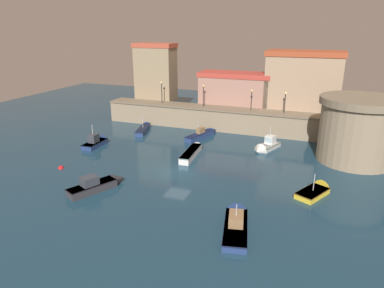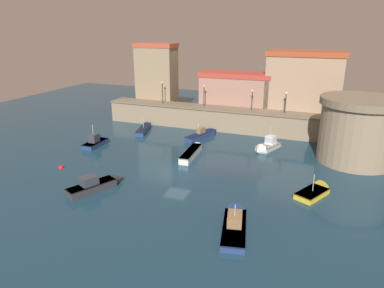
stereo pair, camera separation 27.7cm
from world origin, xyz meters
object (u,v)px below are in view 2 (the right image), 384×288
object	(u,v)px
moored_boat_1	(98,184)
moored_boat_5	(193,151)
moored_boat_2	(204,134)
moored_boat_4	(98,141)
quay_lamp_1	(204,92)
moored_boat_3	(266,147)
moored_boat_6	(317,191)
quay_lamp_0	(162,89)
quay_lamp_2	(252,96)
fortress_tower	(359,130)
quay_lamp_3	(286,99)
mooring_buoy_0	(61,168)
moored_boat_7	(145,128)
moored_boat_0	(235,220)

from	to	relation	value
moored_boat_1	moored_boat_5	xyz separation A→B (m)	(5.08, 12.36, -0.12)
moored_boat_2	moored_boat_4	size ratio (longest dim) A/B	1.39
quay_lamp_1	moored_boat_3	xyz separation A→B (m)	(10.87, -7.09, -5.13)
moored_boat_3	moored_boat_6	world-z (taller)	moored_boat_3
quay_lamp_0	moored_boat_1	world-z (taller)	quay_lamp_0
moored_boat_3	moored_boat_4	world-z (taller)	moored_boat_4
quay_lamp_2	fortress_tower	bearing A→B (deg)	-27.52
moored_boat_3	moored_boat_6	size ratio (longest dim) A/B	1.05
quay_lamp_3	mooring_buoy_0	distance (m)	30.78
moored_boat_6	moored_boat_4	bearing A→B (deg)	107.67
moored_boat_2	moored_boat_6	bearing A→B (deg)	-111.57
quay_lamp_3	moored_boat_3	size ratio (longest dim) A/B	0.60
mooring_buoy_0	moored_boat_1	bearing A→B (deg)	-22.90
moored_boat_5	moored_boat_7	world-z (taller)	moored_boat_7
fortress_tower	quay_lamp_3	size ratio (longest dim) A/B	3.07
quay_lamp_3	moored_boat_5	distance (m)	15.97
mooring_buoy_0	moored_boat_2	bearing A→B (deg)	56.40
moored_boat_0	quay_lamp_0	bearing A→B (deg)	23.89
quay_lamp_2	moored_boat_6	bearing A→B (deg)	-60.12
moored_boat_4	mooring_buoy_0	size ratio (longest dim) A/B	7.99
moored_boat_6	mooring_buoy_0	world-z (taller)	moored_boat_6
moored_boat_2	moored_boat_4	xyz separation A→B (m)	(-11.99, -8.31, 0.03)
quay_lamp_3	moored_boat_6	size ratio (longest dim) A/B	0.63
moored_boat_3	moored_boat_7	distance (m)	18.84
moored_boat_0	moored_boat_7	xyz separation A→B (m)	(-19.48, 21.07, -0.02)
moored_boat_5	quay_lamp_2	bearing A→B (deg)	-25.24
moored_boat_2	quay_lamp_1	bearing A→B (deg)	36.68
moored_boat_2	moored_boat_4	distance (m)	14.59
fortress_tower	moored_boat_7	bearing A→B (deg)	175.05
quay_lamp_1	moored_boat_2	world-z (taller)	quay_lamp_1
quay_lamp_0	moored_boat_4	size ratio (longest dim) A/B	0.70
quay_lamp_0	moored_boat_3	xyz separation A→B (m)	(17.85, -7.09, -5.20)
quay_lamp_1	quay_lamp_3	size ratio (longest dim) A/B	1.11
moored_boat_5	moored_boat_7	size ratio (longest dim) A/B	1.09
quay_lamp_2	moored_boat_5	size ratio (longest dim) A/B	0.41
quay_lamp_0	moored_boat_3	bearing A→B (deg)	-21.65
quay_lamp_1	moored_boat_7	distance (m)	10.49
moored_boat_1	quay_lamp_3	bearing A→B (deg)	-5.76
moored_boat_2	moored_boat_5	xyz separation A→B (m)	(1.15, -7.25, -0.04)
quay_lamp_3	quay_lamp_1	bearing A→B (deg)	180.00
moored_boat_5	fortress_tower	bearing A→B (deg)	-79.78
quay_lamp_2	moored_boat_4	world-z (taller)	quay_lamp_2
moored_boat_0	moored_boat_5	world-z (taller)	moored_boat_0
quay_lamp_0	moored_boat_5	world-z (taller)	quay_lamp_0
fortress_tower	quay_lamp_0	world-z (taller)	fortress_tower
quay_lamp_3	moored_boat_5	xyz separation A→B (m)	(-9.34, -11.97, -4.96)
moored_boat_4	moored_boat_6	size ratio (longest dim) A/B	1.04
fortress_tower	moored_boat_2	world-z (taller)	fortress_tower
quay_lamp_2	moored_boat_4	size ratio (longest dim) A/B	0.61
quay_lamp_1	moored_boat_5	size ratio (longest dim) A/B	0.45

